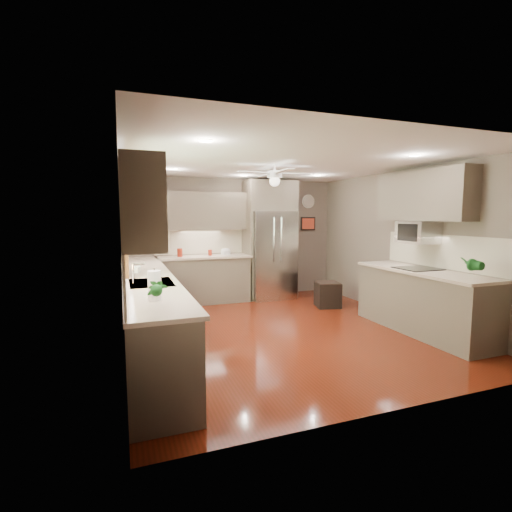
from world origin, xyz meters
TOP-DOWN VIEW (x-y plane):
  - floor at (0.00, 0.00)m, footprint 5.00×5.00m
  - ceiling at (0.00, 0.00)m, footprint 5.00×5.00m
  - wall_back at (0.00, 2.50)m, footprint 4.50×0.00m
  - wall_front at (0.00, -2.50)m, footprint 4.50×0.00m
  - wall_left at (-2.25, 0.00)m, footprint 0.00×5.00m
  - wall_right at (2.25, 0.00)m, footprint 0.00×5.00m
  - canister_a at (-1.19, 2.19)m, footprint 0.10×0.10m
  - canister_d at (-0.59, 2.18)m, footprint 0.10×0.10m
  - soap_bottle at (-2.07, 0.06)m, footprint 0.11×0.11m
  - potted_plant_left at (-1.96, -1.75)m, footprint 0.19×0.15m
  - potted_plant_right at (1.91, -1.59)m, footprint 0.20×0.17m
  - bowl at (-0.26, 2.20)m, footprint 0.24×0.24m
  - left_run at (-1.95, 0.15)m, footprint 0.65×4.70m
  - back_run at (-0.72, 2.20)m, footprint 1.85×0.65m
  - uppers at (-0.74, 0.71)m, footprint 4.50×4.70m
  - window at (-2.22, -0.50)m, footprint 0.05×1.12m
  - sink at (-1.93, -0.50)m, footprint 0.50×0.70m
  - refrigerator at (0.70, 2.16)m, footprint 1.06×0.75m
  - right_run at (1.93, -0.80)m, footprint 0.70×2.20m
  - microwave at (2.03, -0.55)m, footprint 0.43×0.55m
  - ceiling_fan at (-0.00, 0.30)m, footprint 1.18×1.18m
  - recessed_lights at (-0.04, 0.40)m, footprint 2.84×3.14m
  - wall_clock at (1.75, 2.48)m, footprint 0.30×0.03m
  - framed_print at (1.75, 2.48)m, footprint 0.36×0.03m
  - stool at (1.41, 1.02)m, footprint 0.52×0.52m
  - paper_towel at (-1.97, -1.49)m, footprint 0.12×0.12m

SIDE VIEW (x-z plane):
  - floor at x=0.00m, z-range 0.00..0.00m
  - stool at x=1.41m, z-range -0.01..0.48m
  - left_run at x=-1.95m, z-range -0.24..1.21m
  - back_run at x=-0.72m, z-range -0.24..1.21m
  - right_run at x=1.93m, z-range -0.24..1.21m
  - sink at x=-1.93m, z-range 0.75..1.07m
  - bowl at x=-0.26m, z-range 0.94..0.99m
  - canister_d at x=-0.59m, z-range 0.94..1.06m
  - canister_a at x=-1.19m, z-range 0.94..1.10m
  - soap_bottle at x=-2.07m, z-range 0.94..1.12m
  - paper_towel at x=-1.97m, z-range 0.93..1.23m
  - potted_plant_left at x=-1.96m, z-range 0.94..1.27m
  - potted_plant_right at x=1.91m, z-range 0.94..1.30m
  - refrigerator at x=0.70m, z-range -0.04..2.41m
  - wall_back at x=0.00m, z-range -1.00..3.50m
  - wall_front at x=0.00m, z-range -1.00..3.50m
  - wall_left at x=-2.25m, z-range -1.25..3.75m
  - wall_right at x=2.25m, z-range -1.25..3.75m
  - microwave at x=2.03m, z-range 1.31..1.65m
  - framed_print at x=1.75m, z-range 1.40..1.70m
  - window at x=-2.22m, z-range 1.09..2.01m
  - uppers at x=-0.74m, z-range 1.39..2.35m
  - wall_clock at x=1.75m, z-range 1.90..2.20m
  - ceiling_fan at x=0.00m, z-range 2.17..2.49m
  - recessed_lights at x=-0.04m, z-range 2.49..2.50m
  - ceiling at x=0.00m, z-range 2.50..2.50m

